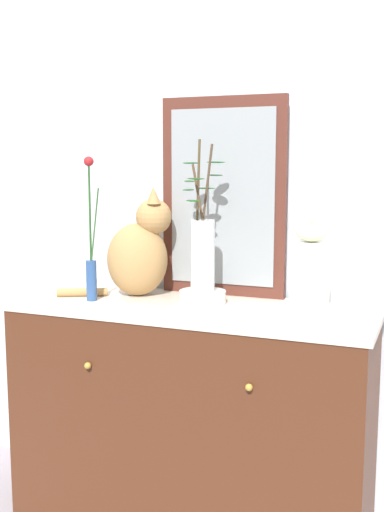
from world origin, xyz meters
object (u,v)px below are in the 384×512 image
(bowl_porcelain, at_px, (203,297))
(jar_lidded_porcelain, at_px, (310,271))
(mirror_leaning, at_px, (223,197))
(vase_glass_clear, at_px, (202,249))
(sideboard, at_px, (192,417))
(vase_slim_green, at_px, (91,257))
(cat_sitting, at_px, (140,251))

(bowl_porcelain, distance_m, jar_lidded_porcelain, 0.42)
(mirror_leaning, height_order, bowl_porcelain, mirror_leaning)
(vase_glass_clear, bearing_deg, sideboard, -123.10)
(vase_slim_green, bearing_deg, sideboard, 9.54)
(mirror_leaning, xyz_separation_m, jar_lidded_porcelain, (0.39, -0.22, -0.23))
(mirror_leaning, relative_size, jar_lidded_porcelain, 2.26)
(bowl_porcelain, relative_size, jar_lidded_porcelain, 0.51)
(bowl_porcelain, height_order, vase_glass_clear, vase_glass_clear)
(sideboard, relative_size, cat_sitting, 3.07)
(mirror_leaning, distance_m, vase_glass_clear, 0.26)
(vase_slim_green, relative_size, jar_lidded_porcelain, 1.59)
(vase_slim_green, bearing_deg, jar_lidded_porcelain, 4.41)
(cat_sitting, bearing_deg, vase_glass_clear, -9.89)
(sideboard, height_order, vase_glass_clear, vase_glass_clear)
(mirror_leaning, distance_m, bowl_porcelain, 0.40)
(cat_sitting, bearing_deg, bowl_porcelain, -9.84)
(mirror_leaning, bearing_deg, bowl_porcelain, -94.53)
(sideboard, distance_m, vase_slim_green, 0.70)
(vase_glass_clear, height_order, jar_lidded_porcelain, vase_glass_clear)
(sideboard, xyz_separation_m, bowl_porcelain, (0.03, 0.04, 0.45))
(mirror_leaning, xyz_separation_m, cat_sitting, (-0.29, -0.13, -0.21))
(sideboard, xyz_separation_m, cat_sitting, (-0.25, 0.09, 0.60))
(sideboard, height_order, jar_lidded_porcelain, jar_lidded_porcelain)
(cat_sitting, height_order, vase_slim_green, vase_slim_green)
(cat_sitting, bearing_deg, mirror_leaning, 24.40)
(vase_glass_clear, distance_m, jar_lidded_porcelain, 0.41)
(cat_sitting, distance_m, jar_lidded_porcelain, 0.68)
(bowl_porcelain, distance_m, vase_glass_clear, 0.18)
(vase_slim_green, distance_m, vase_glass_clear, 0.42)
(sideboard, distance_m, cat_sitting, 0.66)
(mirror_leaning, distance_m, jar_lidded_porcelain, 0.50)
(mirror_leaning, relative_size, vase_glass_clear, 1.39)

